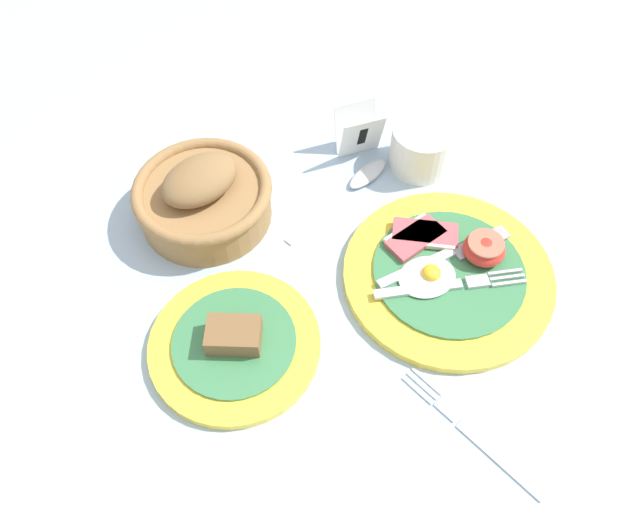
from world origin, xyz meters
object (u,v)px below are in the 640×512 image
bread_basket (203,197)px  sugar_cup (422,146)px  fork_on_cloth (475,433)px  bread_plate (235,344)px  number_card (359,132)px  breakfast_plate (449,271)px  teaspoon_by_saucer (355,185)px

bread_basket → sugar_cup: bearing=-6.6°
sugar_cup → fork_on_cloth: (-0.14, -0.36, -0.03)m
sugar_cup → fork_on_cloth: bearing=-110.8°
bread_plate → number_card: 0.35m
breakfast_plate → fork_on_cloth: bearing=-112.7°
sugar_cup → bread_basket: bearing=173.4°
fork_on_cloth → number_card: bearing=-28.9°
number_card → teaspoon_by_saucer: (-0.03, -0.06, -0.03)m
teaspoon_by_saucer → bread_basket: bearing=146.8°
breakfast_plate → fork_on_cloth: 0.20m
sugar_cup → number_card: (-0.07, 0.06, 0.00)m
fork_on_cloth → bread_plate: bearing=25.1°
bread_plate → sugar_cup: bearing=26.3°
bread_plate → sugar_cup: size_ratio=2.28×
teaspoon_by_saucer → breakfast_plate: bearing=-99.4°
teaspoon_by_saucer → fork_on_cloth: teaspoon_by_saucer is taller
breakfast_plate → fork_on_cloth: (-0.08, -0.18, -0.01)m
breakfast_plate → number_card: bearing=91.6°
bread_plate → number_card: number_card is taller
bread_plate → sugar_cup: (0.33, 0.17, 0.03)m
breakfast_plate → teaspoon_by_saucer: 0.18m
sugar_cup → fork_on_cloth: size_ratio=0.48×
bread_basket → fork_on_cloth: 0.43m
bread_plate → number_card: bearing=39.9°
bread_plate → fork_on_cloth: (0.20, -0.20, -0.01)m
bread_plate → bread_basket: bread_basket is taller
sugar_cup → number_card: bearing=139.3°
bread_plate → bread_basket: bearing=80.7°
bread_basket → number_card: bearing=5.7°
teaspoon_by_saucer → fork_on_cloth: bearing=-118.2°
breakfast_plate → sugar_cup: size_ratio=3.00×
bread_plate → number_card: (0.27, 0.22, 0.03)m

